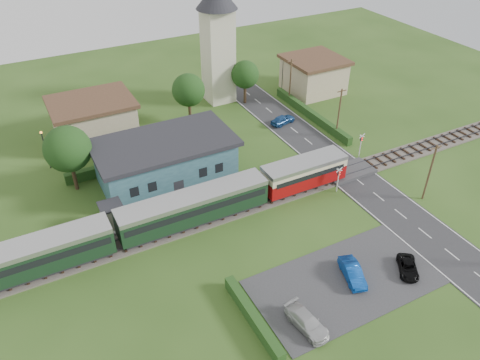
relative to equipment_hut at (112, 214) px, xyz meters
name	(u,v)px	position (x,y,z in m)	size (l,w,h in m)	color
ground	(288,205)	(18.00, -5.20, -1.75)	(120.00, 120.00, 0.00)	#2D4C19
railway_track	(278,195)	(18.00, -3.20, -1.64)	(76.00, 3.20, 0.49)	#4C443D
road	(359,181)	(28.00, -5.20, -1.72)	(6.00, 70.00, 0.05)	#28282B
car_park	(344,282)	(16.50, -17.20, -1.71)	(17.00, 9.00, 0.08)	#333335
crossing_deck	(348,171)	(28.00, -3.20, -1.52)	(6.20, 3.40, 0.45)	#333335
platform	(186,204)	(8.00, 0.00, -1.52)	(30.00, 3.00, 0.45)	gray
equipment_hut	(112,214)	(0.00, 0.00, 0.00)	(2.30, 2.30, 2.55)	beige
station_building	(166,160)	(8.00, 5.79, 0.95)	(16.00, 9.00, 5.30)	#2D5562
train	(165,216)	(4.55, -3.20, 0.43)	(43.20, 2.90, 3.40)	#232328
church_tower	(218,35)	(23.00, 22.80, 8.48)	(6.00, 6.00, 17.60)	beige
house_west	(94,119)	(3.00, 19.80, 1.04)	(10.80, 8.80, 5.50)	tan
house_east	(314,74)	(38.00, 18.80, 1.05)	(8.80, 8.80, 5.50)	tan
hedge_carpark	(253,317)	(7.00, -17.20, -1.15)	(0.80, 9.00, 1.20)	#193814
hedge_roadside	(311,114)	(32.20, 10.80, -1.15)	(0.80, 18.00, 1.20)	#193814
hedge_station	(155,157)	(8.00, 10.30, -1.10)	(22.00, 0.80, 1.30)	#193814
tree_a	(68,149)	(-2.00, 8.80, 3.63)	(5.20, 5.20, 8.00)	#332316
tree_b	(188,90)	(16.00, 17.80, 3.27)	(4.60, 4.60, 7.34)	#332316
tree_c	(245,75)	(26.00, 19.80, 2.91)	(4.20, 4.20, 6.78)	#332316
utility_pole_b	(430,172)	(32.20, -11.20, 1.88)	(1.40, 0.22, 7.00)	#473321
utility_pole_c	(339,112)	(32.20, 4.80, 1.88)	(1.40, 0.22, 7.00)	#473321
utility_pole_d	(290,81)	(32.20, 16.80, 1.88)	(1.40, 0.22, 7.00)	#473321
crossing_signal_near	(339,176)	(24.40, -5.61, 0.39)	(0.84, 0.28, 3.28)	silver
crossing_signal_far	(361,142)	(31.60, -0.81, 0.39)	(0.84, 0.28, 3.28)	silver
streetlamp_west	(45,147)	(-4.00, 14.80, 1.29)	(0.30, 0.30, 5.15)	#3F3F47
streetlamp_east	(283,71)	(34.00, 21.80, 1.29)	(0.30, 0.30, 5.15)	#3F3F47
car_on_road	(283,120)	(27.58, 11.21, -1.04)	(1.54, 3.83, 1.31)	navy
car_park_blue	(352,272)	(17.39, -17.09, -1.00)	(1.41, 4.04, 1.33)	navy
car_park_silver	(307,322)	(10.62, -19.70, -1.04)	(1.77, 4.35, 1.26)	beige
car_park_dark	(408,267)	(22.50, -18.84, -1.18)	(1.61, 3.49, 0.97)	black
pedestrian_near	(234,183)	(13.75, -0.53, -0.31)	(0.72, 0.47, 1.98)	gray
pedestrian_far	(143,207)	(3.35, 0.36, -0.55)	(0.72, 0.56, 1.49)	gray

